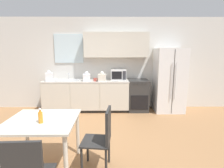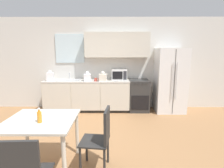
# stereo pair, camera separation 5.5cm
# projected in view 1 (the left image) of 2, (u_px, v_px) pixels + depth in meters

# --- Properties ---
(ground_plane) EXTENTS (12.00, 12.00, 0.00)m
(ground_plane) POSITION_uv_depth(u_px,v_px,m) (88.00, 145.00, 3.26)
(ground_plane) COLOR #9E7047
(wall_back) EXTENTS (12.00, 0.38, 2.70)m
(wall_back) POSITION_uv_depth(u_px,v_px,m) (99.00, 61.00, 5.23)
(wall_back) COLOR silver
(wall_back) RESTS_ON ground_plane
(kitchen_counter) EXTENTS (2.47, 0.62, 0.90)m
(kitchen_counter) POSITION_uv_depth(u_px,v_px,m) (86.00, 95.00, 5.12)
(kitchen_counter) COLOR #333333
(kitchen_counter) RESTS_ON ground_plane
(oven_range) EXTENTS (0.56, 0.62, 0.91)m
(oven_range) POSITION_uv_depth(u_px,v_px,m) (138.00, 95.00, 5.13)
(oven_range) COLOR #2D2D2D
(oven_range) RESTS_ON ground_plane
(refrigerator) EXTENTS (0.81, 0.73, 1.81)m
(refrigerator) POSITION_uv_depth(u_px,v_px,m) (169.00, 80.00, 5.01)
(refrigerator) COLOR white
(refrigerator) RESTS_ON ground_plane
(kitchen_sink) EXTENTS (0.67, 0.38, 0.21)m
(kitchen_sink) POSITION_uv_depth(u_px,v_px,m) (68.00, 80.00, 5.04)
(kitchen_sink) COLOR #B7BABC
(kitchen_sink) RESTS_ON kitchen_counter
(microwave) EXTENTS (0.44, 0.32, 0.31)m
(microwave) POSITION_uv_depth(u_px,v_px,m) (118.00, 75.00, 5.12)
(microwave) COLOR silver
(microwave) RESTS_ON kitchen_counter
(coffee_mug) EXTENTS (0.13, 0.09, 0.09)m
(coffee_mug) POSITION_uv_depth(u_px,v_px,m) (95.00, 80.00, 4.89)
(coffee_mug) COLOR #BF4C3F
(coffee_mug) RESTS_ON kitchen_counter
(grocery_bag_0) EXTENTS (0.20, 0.18, 0.31)m
(grocery_bag_0) POSITION_uv_depth(u_px,v_px,m) (49.00, 76.00, 4.89)
(grocery_bag_0) COLOR white
(grocery_bag_0) RESTS_ON kitchen_counter
(grocery_bag_1) EXTENTS (0.22, 0.19, 0.28)m
(grocery_bag_1) POSITION_uv_depth(u_px,v_px,m) (87.00, 77.00, 4.90)
(grocery_bag_1) COLOR white
(grocery_bag_1) RESTS_ON kitchen_counter
(grocery_bag_2) EXTENTS (0.21, 0.18, 0.29)m
(grocery_bag_2) POSITION_uv_depth(u_px,v_px,m) (102.00, 77.00, 4.86)
(grocery_bag_2) COLOR silver
(grocery_bag_2) RESTS_ON kitchen_counter
(dining_table) EXTENTS (0.97, 0.90, 0.76)m
(dining_table) POSITION_uv_depth(u_px,v_px,m) (42.00, 127.00, 2.49)
(dining_table) COLOR beige
(dining_table) RESTS_ON ground_plane
(dining_chair_side) EXTENTS (0.44, 0.44, 0.93)m
(dining_chair_side) POSITION_uv_depth(u_px,v_px,m) (102.00, 135.00, 2.49)
(dining_chair_side) COLOR #282828
(dining_chair_side) RESTS_ON ground_plane
(drink_bottle) EXTENTS (0.06, 0.06, 0.20)m
(drink_bottle) POSITION_uv_depth(u_px,v_px,m) (40.00, 117.00, 2.35)
(drink_bottle) COLOR orange
(drink_bottle) RESTS_ON dining_table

